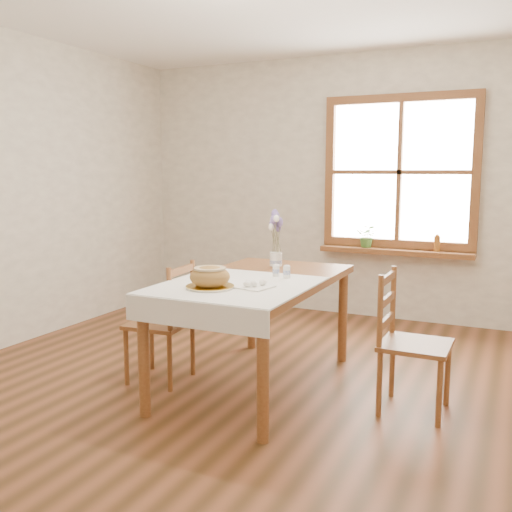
{
  "coord_description": "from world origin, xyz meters",
  "views": [
    {
      "loc": [
        1.6,
        -3.1,
        1.47
      ],
      "look_at": [
        0.0,
        0.3,
        0.9
      ],
      "focal_mm": 40.0,
      "sensor_mm": 36.0,
      "label": 1
    }
  ],
  "objects": [
    {
      "name": "lavender_bouquet",
      "position": [
        -0.06,
        0.77,
        1.01
      ],
      "size": [
        0.16,
        0.16,
        0.31
      ],
      "primitive_type": null,
      "color": "#755FA9",
      "rests_on": "flower_vase"
    },
    {
      "name": "window_sill",
      "position": [
        0.5,
        2.4,
        0.69
      ],
      "size": [
        1.46,
        0.2,
        0.05
      ],
      "color": "brown",
      "rests_on": "ground"
    },
    {
      "name": "flower_vase",
      "position": [
        -0.06,
        0.77,
        0.8
      ],
      "size": [
        0.11,
        0.11,
        0.1
      ],
      "primitive_type": "cylinder",
      "rotation": [
        0.0,
        0.0,
        0.26
      ],
      "color": "white",
      "rests_on": "dining_table"
    },
    {
      "name": "eggs",
      "position": [
        0.13,
        -0.03,
        0.79
      ],
      "size": [
        0.2,
        0.19,
        0.04
      ],
      "primitive_type": null,
      "rotation": [
        0.0,
        0.0,
        -0.19
      ],
      "color": "white",
      "rests_on": "egg_napkin"
    },
    {
      "name": "ground",
      "position": [
        0.0,
        0.0,
        0.0
      ],
      "size": [
        5.0,
        5.0,
        0.0
      ],
      "primitive_type": "plane",
      "color": "brown",
      "rests_on": "ground"
    },
    {
      "name": "chair_left",
      "position": [
        -0.65,
        0.1,
        0.42
      ],
      "size": [
        0.44,
        0.43,
        0.84
      ],
      "primitive_type": null,
      "rotation": [
        0.0,
        0.0,
        -1.49
      ],
      "color": "brown",
      "rests_on": "ground"
    },
    {
      "name": "chair_right",
      "position": [
        1.06,
        0.33,
        0.43
      ],
      "size": [
        0.43,
        0.41,
        0.86
      ],
      "primitive_type": null,
      "rotation": [
        0.0,
        0.0,
        1.56
      ],
      "color": "brown",
      "rests_on": "ground"
    },
    {
      "name": "amber_bottle",
      "position": [
        0.88,
        2.4,
        0.8
      ],
      "size": [
        0.07,
        0.07,
        0.16
      ],
      "primitive_type": "cylinder",
      "rotation": [
        0.0,
        0.0,
        -0.36
      ],
      "color": "#A45E1E",
      "rests_on": "window_sill"
    },
    {
      "name": "room_walls",
      "position": [
        0.0,
        0.0,
        1.71
      ],
      "size": [
        4.6,
        5.1,
        2.65
      ],
      "color": "white",
      "rests_on": "ground"
    },
    {
      "name": "pepper_shaker",
      "position": [
        0.2,
        0.34,
        0.81
      ],
      "size": [
        0.06,
        0.06,
        0.09
      ],
      "primitive_type": "cylinder",
      "rotation": [
        0.0,
        0.0,
        -0.23
      ],
      "color": "white",
      "rests_on": "table_linen"
    },
    {
      "name": "potted_plant",
      "position": [
        0.22,
        2.4,
        0.8
      ],
      "size": [
        0.21,
        0.23,
        0.17
      ],
      "primitive_type": "imported",
      "rotation": [
        0.0,
        0.0,
        -0.06
      ],
      "color": "#437A31",
      "rests_on": "window_sill"
    },
    {
      "name": "salt_shaker",
      "position": [
        0.12,
        0.36,
        0.8
      ],
      "size": [
        0.05,
        0.05,
        0.09
      ],
      "primitive_type": "cylinder",
      "rotation": [
        0.0,
        0.0,
        -0.11
      ],
      "color": "white",
      "rests_on": "table_linen"
    },
    {
      "name": "table_linen",
      "position": [
        0.0,
        -0.0,
        0.76
      ],
      "size": [
        0.91,
        0.99,
        0.01
      ],
      "primitive_type": "cube",
      "color": "white",
      "rests_on": "dining_table"
    },
    {
      "name": "bread_loaf",
      "position": [
        -0.09,
        -0.16,
        0.84
      ],
      "size": [
        0.24,
        0.24,
        0.13
      ],
      "primitive_type": "ellipsoid",
      "color": "olive",
      "rests_on": "bread_plate"
    },
    {
      "name": "egg_napkin",
      "position": [
        0.13,
        -0.03,
        0.77
      ],
      "size": [
        0.26,
        0.23,
        0.01
      ],
      "primitive_type": "cube",
      "rotation": [
        0.0,
        0.0,
        -0.19
      ],
      "color": "white",
      "rests_on": "table_linen"
    },
    {
      "name": "bread_plate",
      "position": [
        -0.09,
        -0.16,
        0.77
      ],
      "size": [
        0.3,
        0.3,
        0.02
      ],
      "primitive_type": "cylinder",
      "rotation": [
        0.0,
        0.0,
        0.06
      ],
      "color": "white",
      "rests_on": "table_linen"
    },
    {
      "name": "dining_table",
      "position": [
        0.0,
        0.3,
        0.66
      ],
      "size": [
        0.9,
        1.6,
        0.75
      ],
      "color": "brown",
      "rests_on": "ground"
    },
    {
      "name": "window",
      "position": [
        0.5,
        2.47,
        1.45
      ],
      "size": [
        1.46,
        0.08,
        1.46
      ],
      "color": "brown",
      "rests_on": "ground"
    }
  ]
}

